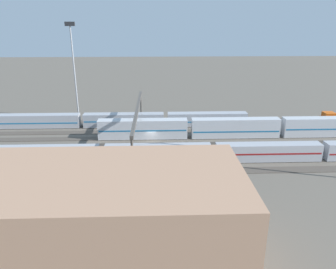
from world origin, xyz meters
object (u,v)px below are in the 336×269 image
train_on_track_1 (124,120)px  maintenance_shed (48,224)px  train_on_track_6 (158,153)px  signal_gantry (137,113)px  train_on_track_3 (235,128)px  light_mast_0 (73,60)px

train_on_track_1 → maintenance_shed: (3.55, 56.42, 4.50)m
train_on_track_6 → train_on_track_1: size_ratio=1.68×
signal_gantry → train_on_track_3: bearing=-174.4°
train_on_track_6 → train_on_track_1: (9.68, -25.00, -0.00)m
light_mast_0 → signal_gantry: size_ratio=0.72×
train_on_track_1 → light_mast_0: size_ratio=2.48×
train_on_track_6 → light_mast_0: (24.67, -33.65, 16.21)m
train_on_track_1 → light_mast_0: bearing=-30.0°
train_on_track_6 → maintenance_shed: maintenance_shed is taller
signal_gantry → maintenance_shed: size_ratio=0.86×
train_on_track_6 → light_mast_0: size_ratio=4.16×
maintenance_shed → light_mast_0: bearing=-80.0°
train_on_track_6 → train_on_track_3: train_on_track_3 is taller
train_on_track_6 → maintenance_shed: 34.38m
train_on_track_3 → light_mast_0: (45.07, -18.65, 15.61)m
train_on_track_1 → signal_gantry: size_ratio=1.79×
light_mast_0 → train_on_track_3: bearing=157.5°
train_on_track_3 → light_mast_0: 51.21m
maintenance_shed → signal_gantry: bearing=-100.7°
light_mast_0 → signal_gantry: bearing=133.0°
signal_gantry → train_on_track_1: bearing=-69.3°
train_on_track_3 → train_on_track_1: size_ratio=1.00×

